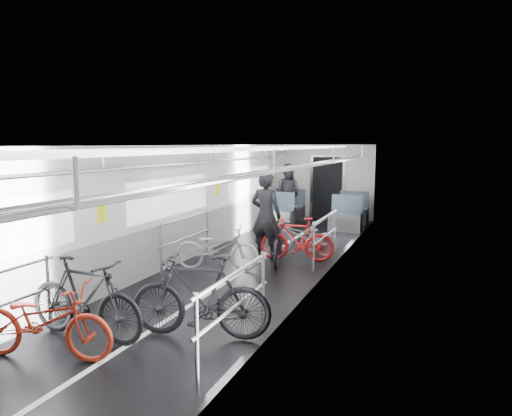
{
  "coord_description": "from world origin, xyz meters",
  "views": [
    {
      "loc": [
        3.43,
        -7.61,
        2.44
      ],
      "look_at": [
        0.0,
        0.8,
        1.15
      ],
      "focal_mm": 32.0,
      "sensor_mm": 36.0,
      "label": 1
    }
  ],
  "objects_px": {
    "bike_left_far": "(217,248)",
    "bike_right_far": "(297,239)",
    "bike_right_near": "(200,296)",
    "bike_aisle": "(279,240)",
    "bike_left_mid": "(85,298)",
    "bike_right_mid": "(303,237)",
    "person_seated": "(288,193)",
    "person_standing": "(266,216)",
    "bike_left_near": "(43,321)"
  },
  "relations": [
    {
      "from": "bike_right_near",
      "to": "bike_aisle",
      "type": "relative_size",
      "value": 1.03
    },
    {
      "from": "bike_left_far",
      "to": "bike_right_near",
      "type": "xyz_separation_m",
      "value": [
        1.23,
        -2.87,
        0.11
      ]
    },
    {
      "from": "bike_left_mid",
      "to": "bike_right_mid",
      "type": "bearing_deg",
      "value": -12.56
    },
    {
      "from": "bike_left_far",
      "to": "bike_right_near",
      "type": "distance_m",
      "value": 3.13
    },
    {
      "from": "person_seated",
      "to": "bike_right_far",
      "type": "bearing_deg",
      "value": 122.54
    },
    {
      "from": "bike_right_far",
      "to": "person_seated",
      "type": "xyz_separation_m",
      "value": [
        -1.63,
        4.35,
        0.45
      ]
    },
    {
      "from": "bike_aisle",
      "to": "bike_left_far",
      "type": "bearing_deg",
      "value": -146.46
    },
    {
      "from": "bike_right_mid",
      "to": "bike_left_near",
      "type": "bearing_deg",
      "value": -13.32
    },
    {
      "from": "bike_right_far",
      "to": "person_standing",
      "type": "bearing_deg",
      "value": -94.54
    },
    {
      "from": "bike_right_mid",
      "to": "person_seated",
      "type": "bearing_deg",
      "value": -157.38
    },
    {
      "from": "bike_left_far",
      "to": "bike_right_far",
      "type": "distance_m",
      "value": 1.73
    },
    {
      "from": "bike_left_near",
      "to": "bike_right_far",
      "type": "xyz_separation_m",
      "value": [
        1.37,
        5.27,
        0.02
      ]
    },
    {
      "from": "bike_right_near",
      "to": "bike_left_far",
      "type": "bearing_deg",
      "value": -169.6
    },
    {
      "from": "bike_left_far",
      "to": "person_standing",
      "type": "height_order",
      "value": "person_standing"
    },
    {
      "from": "bike_right_far",
      "to": "person_standing",
      "type": "height_order",
      "value": "person_standing"
    },
    {
      "from": "bike_right_near",
      "to": "bike_right_far",
      "type": "relative_size",
      "value": 1.17
    },
    {
      "from": "bike_left_near",
      "to": "person_standing",
      "type": "distance_m",
      "value": 5.26
    },
    {
      "from": "person_standing",
      "to": "bike_right_mid",
      "type": "bearing_deg",
      "value": -126.73
    },
    {
      "from": "bike_left_far",
      "to": "bike_right_far",
      "type": "relative_size",
      "value": 1.06
    },
    {
      "from": "bike_left_far",
      "to": "bike_right_mid",
      "type": "bearing_deg",
      "value": -48.37
    },
    {
      "from": "bike_aisle",
      "to": "bike_right_near",
      "type": "bearing_deg",
      "value": -100.49
    },
    {
      "from": "bike_left_mid",
      "to": "bike_left_far",
      "type": "relative_size",
      "value": 1.07
    },
    {
      "from": "bike_right_near",
      "to": "person_seated",
      "type": "xyz_separation_m",
      "value": [
        -1.63,
        8.44,
        0.37
      ]
    },
    {
      "from": "bike_left_mid",
      "to": "bike_right_far",
      "type": "bearing_deg",
      "value": -14.63
    },
    {
      "from": "person_standing",
      "to": "bike_aisle",
      "type": "bearing_deg",
      "value": 168.78
    },
    {
      "from": "bike_left_far",
      "to": "bike_aisle",
      "type": "xyz_separation_m",
      "value": [
        0.91,
        1.04,
        0.03
      ]
    },
    {
      "from": "bike_left_far",
      "to": "person_seated",
      "type": "relative_size",
      "value": 0.9
    },
    {
      "from": "bike_aisle",
      "to": "person_seated",
      "type": "height_order",
      "value": "person_seated"
    },
    {
      "from": "bike_right_far",
      "to": "person_standing",
      "type": "relative_size",
      "value": 0.83
    },
    {
      "from": "bike_right_far",
      "to": "bike_aisle",
      "type": "xyz_separation_m",
      "value": [
        -0.32,
        -0.18,
        -0.0
      ]
    },
    {
      "from": "bike_right_mid",
      "to": "bike_left_far",
      "type": "bearing_deg",
      "value": -33.9
    },
    {
      "from": "bike_right_far",
      "to": "bike_aisle",
      "type": "distance_m",
      "value": 0.37
    },
    {
      "from": "bike_left_near",
      "to": "bike_left_far",
      "type": "relative_size",
      "value": 1.03
    },
    {
      "from": "person_seated",
      "to": "bike_aisle",
      "type": "bearing_deg",
      "value": 118.07
    },
    {
      "from": "bike_left_near",
      "to": "person_standing",
      "type": "relative_size",
      "value": 0.91
    },
    {
      "from": "bike_right_mid",
      "to": "bike_right_far",
      "type": "height_order",
      "value": "bike_right_far"
    },
    {
      "from": "bike_left_mid",
      "to": "bike_right_mid",
      "type": "xyz_separation_m",
      "value": [
        1.28,
        5.27,
        -0.13
      ]
    },
    {
      "from": "bike_left_far",
      "to": "person_standing",
      "type": "xyz_separation_m",
      "value": [
        0.58,
        1.14,
        0.5
      ]
    },
    {
      "from": "bike_left_mid",
      "to": "bike_right_near",
      "type": "relative_size",
      "value": 0.97
    },
    {
      "from": "bike_left_near",
      "to": "person_seated",
      "type": "distance_m",
      "value": 9.63
    },
    {
      "from": "person_seated",
      "to": "bike_right_near",
      "type": "bearing_deg",
      "value": 112.91
    },
    {
      "from": "bike_right_mid",
      "to": "person_standing",
      "type": "xyz_separation_m",
      "value": [
        -0.62,
        -0.68,
        0.53
      ]
    },
    {
      "from": "bike_right_near",
      "to": "person_standing",
      "type": "height_order",
      "value": "person_standing"
    },
    {
      "from": "bike_left_near",
      "to": "bike_right_near",
      "type": "xyz_separation_m",
      "value": [
        1.37,
        1.18,
        0.1
      ]
    },
    {
      "from": "bike_left_mid",
      "to": "bike_aisle",
      "type": "bearing_deg",
      "value": -11.34
    },
    {
      "from": "bike_aisle",
      "to": "person_seated",
      "type": "bearing_deg",
      "value": 90.89
    },
    {
      "from": "bike_left_far",
      "to": "bike_aisle",
      "type": "distance_m",
      "value": 1.38
    },
    {
      "from": "bike_left_mid",
      "to": "bike_right_near",
      "type": "bearing_deg",
      "value": -65.06
    },
    {
      "from": "bike_right_near",
      "to": "bike_right_mid",
      "type": "bearing_deg",
      "value": 167.55
    },
    {
      "from": "bike_left_mid",
      "to": "bike_left_near",
      "type": "bearing_deg",
      "value": 175.37
    }
  ]
}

